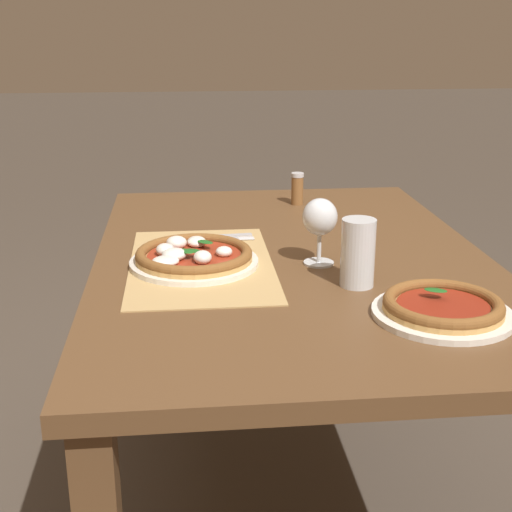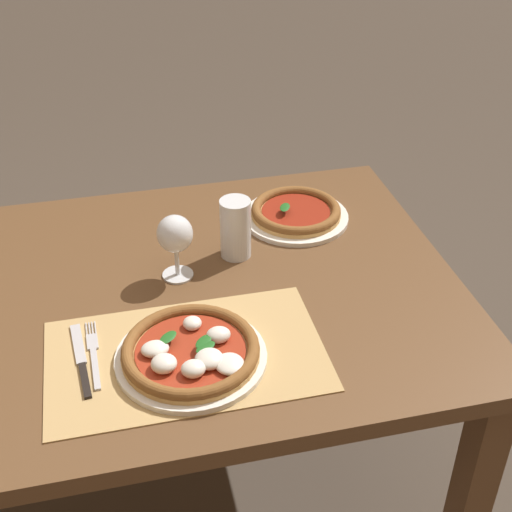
{
  "view_description": "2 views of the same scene",
  "coord_description": "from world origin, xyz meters",
  "px_view_note": "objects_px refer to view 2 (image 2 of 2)",
  "views": [
    {
      "loc": [
        1.6,
        -0.25,
        1.28
      ],
      "look_at": [
        0.23,
        -0.11,
        0.82
      ],
      "focal_mm": 50.0,
      "sensor_mm": 36.0,
      "label": 1
    },
    {
      "loc": [
        -0.06,
        -1.26,
        1.68
      ],
      "look_at": [
        0.25,
        0.03,
        0.78
      ],
      "focal_mm": 50.0,
      "sensor_mm": 36.0,
      "label": 2
    }
  ],
  "objects_px": {
    "pizza_near": "(191,353)",
    "wine_glass": "(175,236)",
    "pint_glass": "(236,229)",
    "pizza_far": "(296,213)",
    "knife": "(81,359)",
    "fork": "(94,354)"
  },
  "relations": [
    {
      "from": "pint_glass",
      "to": "fork",
      "type": "height_order",
      "value": "pint_glass"
    },
    {
      "from": "wine_glass",
      "to": "knife",
      "type": "relative_size",
      "value": 0.72
    },
    {
      "from": "pint_glass",
      "to": "knife",
      "type": "relative_size",
      "value": 0.67
    },
    {
      "from": "knife",
      "to": "pint_glass",
      "type": "bearing_deg",
      "value": 38.61
    },
    {
      "from": "pint_glass",
      "to": "knife",
      "type": "xyz_separation_m",
      "value": [
        -0.37,
        -0.29,
        -0.06
      ]
    },
    {
      "from": "pint_glass",
      "to": "knife",
      "type": "height_order",
      "value": "pint_glass"
    },
    {
      "from": "pizza_near",
      "to": "wine_glass",
      "type": "height_order",
      "value": "wine_glass"
    },
    {
      "from": "pizza_near",
      "to": "pizza_far",
      "type": "bearing_deg",
      "value": 53.75
    },
    {
      "from": "wine_glass",
      "to": "pint_glass",
      "type": "bearing_deg",
      "value": 20.34
    },
    {
      "from": "pizza_far",
      "to": "knife",
      "type": "relative_size",
      "value": 1.24
    },
    {
      "from": "pizza_near",
      "to": "knife",
      "type": "bearing_deg",
      "value": 166.64
    },
    {
      "from": "pizza_near",
      "to": "pint_glass",
      "type": "relative_size",
      "value": 2.03
    },
    {
      "from": "pizza_near",
      "to": "fork",
      "type": "bearing_deg",
      "value": 161.73
    },
    {
      "from": "pizza_far",
      "to": "wine_glass",
      "type": "distance_m",
      "value": 0.38
    },
    {
      "from": "pizza_far",
      "to": "pint_glass",
      "type": "relative_size",
      "value": 1.84
    },
    {
      "from": "pizza_near",
      "to": "wine_glass",
      "type": "xyz_separation_m",
      "value": [
        0.01,
        0.29,
        0.08
      ]
    },
    {
      "from": "pizza_far",
      "to": "fork",
      "type": "relative_size",
      "value": 1.33
    },
    {
      "from": "pizza_near",
      "to": "pint_glass",
      "type": "distance_m",
      "value": 0.38
    },
    {
      "from": "pizza_near",
      "to": "pizza_far",
      "type": "height_order",
      "value": "pizza_near"
    },
    {
      "from": "wine_glass",
      "to": "fork",
      "type": "height_order",
      "value": "wine_glass"
    },
    {
      "from": "wine_glass",
      "to": "fork",
      "type": "xyz_separation_m",
      "value": [
        -0.2,
        -0.23,
        -0.1
      ]
    },
    {
      "from": "wine_glass",
      "to": "pizza_near",
      "type": "bearing_deg",
      "value": -92.75
    }
  ]
}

